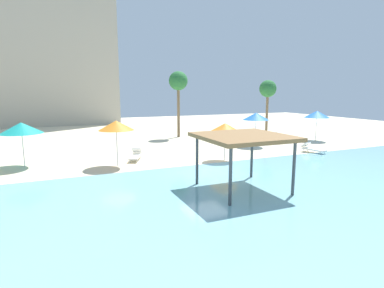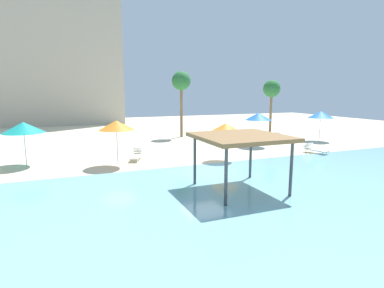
{
  "view_description": "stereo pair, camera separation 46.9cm",
  "coord_description": "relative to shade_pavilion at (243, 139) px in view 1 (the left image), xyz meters",
  "views": [
    {
      "loc": [
        -7.69,
        -15.73,
        4.57
      ],
      "look_at": [
        0.02,
        2.0,
        1.3
      ],
      "focal_mm": 28.78,
      "sensor_mm": 36.0,
      "label": 1
    },
    {
      "loc": [
        -7.26,
        -15.91,
        4.57
      ],
      "look_at": [
        0.02,
        2.0,
        1.3
      ],
      "focal_mm": 28.78,
      "sensor_mm": 36.0,
      "label": 2
    }
  ],
  "objects": [
    {
      "name": "palm_tree_1",
      "position": [
        13.96,
        16.74,
        2.36
      ],
      "size": [
        1.9,
        1.9,
        5.9
      ],
      "color": "brown",
      "rests_on": "ground"
    },
    {
      "name": "beach_umbrella_orange_3",
      "position": [
        -4.53,
        7.2,
        0.09
      ],
      "size": [
        2.17,
        2.17,
        2.85
      ],
      "color": "silver",
      "rests_on": "ground"
    },
    {
      "name": "ground_plane",
      "position": [
        -0.05,
        3.85,
        -2.46
      ],
      "size": [
        80.0,
        80.0,
        0.0
      ],
      "primitive_type": "plane",
      "color": "beige"
    },
    {
      "name": "palm_tree_2",
      "position": [
        3.52,
        17.48,
        3.05
      ],
      "size": [
        1.9,
        1.9,
        6.63
      ],
      "color": "brown",
      "rests_on": "ground"
    },
    {
      "name": "hotel_block_0",
      "position": [
        -9.08,
        38.11,
        7.87
      ],
      "size": [
        19.23,
        10.01,
        20.65
      ],
      "primitive_type": "cube",
      "color": "#B2A893",
      "rests_on": "ground"
    },
    {
      "name": "beach_umbrella_teal_2",
      "position": [
        -9.87,
        9.39,
        -0.05
      ],
      "size": [
        2.49,
        2.49,
        2.75
      ],
      "color": "silver",
      "rests_on": "ground"
    },
    {
      "name": "lagoon_water",
      "position": [
        -0.05,
        -1.4,
        -2.44
      ],
      "size": [
        44.0,
        13.5,
        0.04
      ],
      "primitive_type": "cube",
      "color": "#7AB7C1",
      "rests_on": "ground"
    },
    {
      "name": "lounge_chair_3",
      "position": [
        11.26,
        11.75,
        -2.13
      ],
      "size": [
        1.32,
        1.98,
        0.74
      ],
      "rotation": [
        0.0,
        0.0,
        -1.99
      ],
      "color": "white",
      "rests_on": "ground"
    },
    {
      "name": "beach_umbrella_orange_6",
      "position": [
        2.45,
        6.01,
        -0.21
      ],
      "size": [
        1.94,
        1.94,
        2.52
      ],
      "color": "silver",
      "rests_on": "ground"
    },
    {
      "name": "beach_umbrella_blue_1",
      "position": [
        7.69,
        9.94,
        0.08
      ],
      "size": [
        2.23,
        2.23,
        2.84
      ],
      "color": "silver",
      "rests_on": "ground"
    },
    {
      "name": "lounge_chair_0",
      "position": [
        9.87,
        5.62,
        -2.13
      ],
      "size": [
        0.92,
        1.97,
        0.74
      ],
      "rotation": [
        0.0,
        0.0,
        -1.4
      ],
      "color": "white",
      "rests_on": "ground"
    },
    {
      "name": "shade_pavilion",
      "position": [
        0.0,
        0.0,
        0.0
      ],
      "size": [
        3.92,
        3.92,
        2.63
      ],
      "color": "#42474C",
      "rests_on": "ground"
    },
    {
      "name": "lounge_chair_2",
      "position": [
        -3.09,
        8.48,
        -2.13
      ],
      "size": [
        1.29,
        1.98,
        0.74
      ],
      "rotation": [
        0.0,
        0.0,
        -1.97
      ],
      "color": "white",
      "rests_on": "ground"
    },
    {
      "name": "beach_umbrella_blue_0",
      "position": [
        14.77,
        10.15,
        0.04
      ],
      "size": [
        2.34,
        2.34,
        2.82
      ],
      "color": "silver",
      "rests_on": "ground"
    },
    {
      "name": "lounge_chair_1",
      "position": [
        5.5,
        11.98,
        -2.13
      ],
      "size": [
        0.84,
        1.96,
        0.74
      ],
      "rotation": [
        0.0,
        0.0,
        -1.44
      ],
      "color": "white",
      "rests_on": "ground"
    }
  ]
}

